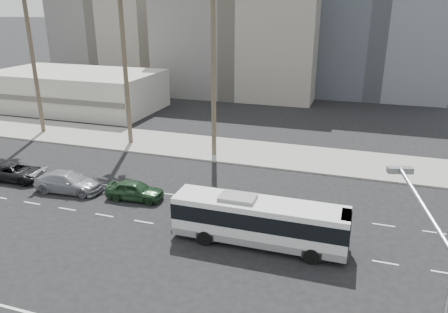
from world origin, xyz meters
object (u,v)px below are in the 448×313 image
at_px(car_b, 69,182).
at_px(car_c, 16,172).
at_px(city_bus, 259,220).
at_px(car_a, 135,190).

distance_m(car_b, car_c, 5.53).
xyz_separation_m(city_bus, car_a, (-10.08, 3.16, -0.83)).
relative_size(car_b, car_c, 1.06).
height_order(car_a, car_c, car_a).
height_order(car_a, car_b, car_b).
xyz_separation_m(city_bus, car_c, (-21.08, 3.40, -0.86)).
bearing_deg(car_a, city_bus, -111.80).
relative_size(car_a, car_b, 0.81).
height_order(city_bus, car_b, city_bus).
relative_size(city_bus, car_b, 1.96).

